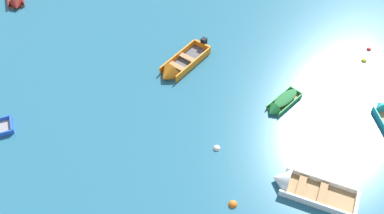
# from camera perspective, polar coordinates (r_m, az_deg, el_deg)

# --- Properties ---
(rowboat_orange_cluster_inner) EXTENTS (2.88, 4.50, 1.27)m
(rowboat_orange_cluster_inner) POSITION_cam_1_polar(r_m,az_deg,el_deg) (27.82, -2.04, 5.22)
(rowboat_orange_cluster_inner) COLOR #4C4C51
(rowboat_orange_cluster_inner) RESTS_ON ground_plane
(rowboat_maroon_outer_left) EXTENTS (2.89, 3.63, 1.03)m
(rowboat_maroon_outer_left) POSITION_cam_1_polar(r_m,az_deg,el_deg) (36.73, -22.37, 12.85)
(rowboat_maroon_outer_left) COLOR #99754C
(rowboat_maroon_outer_left) RESTS_ON ground_plane
(rowboat_white_center) EXTENTS (4.41, 2.12, 1.44)m
(rowboat_white_center) POSITION_cam_1_polar(r_m,az_deg,el_deg) (22.56, 13.53, -10.02)
(rowboat_white_center) COLOR #99754C
(rowboat_white_center) RESTS_ON ground_plane
(rowboat_green_near_left) EXTENTS (2.13, 2.78, 0.85)m
(rowboat_green_near_left) POSITION_cam_1_polar(r_m,az_deg,el_deg) (25.99, 11.70, 0.41)
(rowboat_green_near_left) COLOR #99754C
(rowboat_green_near_left) RESTS_ON ground_plane
(mooring_buoy_far_field) EXTENTS (0.37, 0.37, 0.37)m
(mooring_buoy_far_field) POSITION_cam_1_polar(r_m,az_deg,el_deg) (30.88, 21.88, 5.69)
(mooring_buoy_far_field) COLOR yellow
(mooring_buoy_far_field) RESTS_ON ground_plane
(mooring_buoy_between_boats_right) EXTENTS (0.39, 0.39, 0.39)m
(mooring_buoy_between_boats_right) POSITION_cam_1_polar(r_m,az_deg,el_deg) (23.59, 3.31, -5.53)
(mooring_buoy_between_boats_right) COLOR silver
(mooring_buoy_between_boats_right) RESTS_ON ground_plane
(mooring_buoy_midfield) EXTENTS (0.31, 0.31, 0.31)m
(mooring_buoy_midfield) POSITION_cam_1_polar(r_m,az_deg,el_deg) (31.99, 22.45, 7.07)
(mooring_buoy_midfield) COLOR red
(mooring_buoy_midfield) RESTS_ON ground_plane
(mooring_buoy_between_boats_left) EXTENTS (0.44, 0.44, 0.44)m
(mooring_buoy_between_boats_left) POSITION_cam_1_polar(r_m,az_deg,el_deg) (21.67, 5.45, -12.79)
(mooring_buoy_between_boats_left) COLOR orange
(mooring_buoy_between_boats_left) RESTS_ON ground_plane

